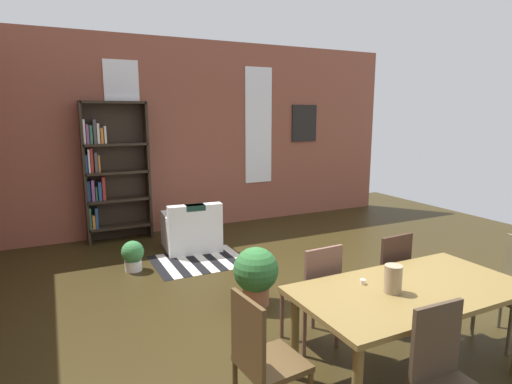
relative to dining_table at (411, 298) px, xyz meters
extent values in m
plane|color=#2F250F|center=(-0.05, 0.92, -0.67)|extent=(10.70, 10.70, 0.00)
cube|color=brown|center=(-0.05, 5.09, 1.00)|extent=(8.06, 0.12, 3.33)
cube|color=white|center=(-1.28, 5.02, 1.16)|extent=(0.55, 0.02, 2.16)
cube|color=white|center=(1.19, 5.02, 1.16)|extent=(0.55, 0.02, 2.16)
cube|color=brown|center=(0.00, 0.00, 0.06)|extent=(1.82, 0.95, 0.04)
cylinder|color=brown|center=(-0.81, 0.37, -0.31)|extent=(0.07, 0.07, 0.71)
cylinder|color=brown|center=(0.81, 0.37, -0.31)|extent=(0.07, 0.07, 0.71)
cylinder|color=#998466|center=(-0.19, 0.00, 0.19)|extent=(0.13, 0.13, 0.21)
cylinder|color=silver|center=(-0.29, 0.22, 0.10)|extent=(0.04, 0.04, 0.04)
cube|color=#36221A|center=(0.41, 0.77, -0.22)|extent=(0.42, 0.42, 0.04)
cube|color=#36221A|center=(0.42, 0.59, 0.03)|extent=(0.38, 0.05, 0.50)
cylinder|color=#36221A|center=(0.58, 0.96, -0.45)|extent=(0.04, 0.04, 0.43)
cylinder|color=#36221A|center=(0.22, 0.94, -0.45)|extent=(0.04, 0.04, 0.43)
cylinder|color=#36221A|center=(0.60, 0.60, -0.45)|extent=(0.04, 0.04, 0.43)
cylinder|color=#36221A|center=(0.24, 0.58, -0.45)|extent=(0.04, 0.04, 0.43)
cube|color=brown|center=(-0.41, 0.77, -0.22)|extent=(0.42, 0.42, 0.04)
cube|color=brown|center=(-0.40, 0.59, 0.03)|extent=(0.38, 0.05, 0.50)
cylinder|color=brown|center=(-0.24, 0.96, -0.45)|extent=(0.04, 0.04, 0.43)
cylinder|color=brown|center=(-0.60, 0.94, -0.45)|extent=(0.04, 0.04, 0.43)
cylinder|color=brown|center=(-0.22, 0.60, -0.45)|extent=(0.04, 0.04, 0.43)
cylinder|color=brown|center=(-0.58, 0.58, -0.45)|extent=(0.04, 0.04, 0.43)
cube|color=#3F3123|center=(-0.40, -0.59, 0.03)|extent=(0.38, 0.04, 0.50)
cube|color=brown|center=(1.21, 0.00, -0.22)|extent=(0.42, 0.42, 0.04)
cylinder|color=brown|center=(1.04, 0.19, -0.45)|extent=(0.04, 0.04, 0.43)
cylinder|color=brown|center=(1.02, -0.17, -0.45)|extent=(0.04, 0.04, 0.43)
cylinder|color=brown|center=(1.40, 0.17, -0.45)|extent=(0.04, 0.04, 0.43)
cube|color=#4E381E|center=(-1.21, 0.00, -0.22)|extent=(0.44, 0.44, 0.04)
cube|color=#4E381E|center=(-1.40, -0.02, 0.03)|extent=(0.07, 0.38, 0.50)
cylinder|color=#4E381E|center=(-1.05, 0.20, -0.45)|extent=(0.04, 0.04, 0.43)
cube|color=#2D2319|center=(-1.95, 4.84, 0.46)|extent=(0.04, 0.28, 2.25)
cube|color=#2D2319|center=(-0.97, 4.84, 0.46)|extent=(0.04, 0.28, 2.25)
cube|color=#2D2319|center=(-1.46, 4.98, 0.46)|extent=(1.02, 0.01, 2.25)
cube|color=#2D2319|center=(-1.46, 4.84, -0.44)|extent=(0.98, 0.28, 0.04)
cube|color=#33724C|center=(-1.92, 4.84, -0.25)|extent=(0.03, 0.24, 0.34)
cube|color=orange|center=(-1.87, 4.84, -0.31)|extent=(0.04, 0.21, 0.22)
cube|color=#284C8C|center=(-1.82, 4.84, -0.25)|extent=(0.04, 0.22, 0.33)
cube|color=#2D2319|center=(-1.46, 4.84, 0.01)|extent=(0.98, 0.28, 0.04)
cube|color=#284C8C|center=(-1.91, 4.84, 0.19)|extent=(0.05, 0.14, 0.31)
cube|color=#8C4C8C|center=(-1.85, 4.84, 0.20)|extent=(0.05, 0.22, 0.33)
cube|color=#33724C|center=(-1.80, 4.84, 0.14)|extent=(0.03, 0.14, 0.22)
cube|color=#284C8C|center=(-1.75, 4.84, 0.18)|extent=(0.05, 0.19, 0.30)
cube|color=#B22D28|center=(-1.68, 4.84, 0.22)|extent=(0.05, 0.16, 0.38)
cube|color=#2D2319|center=(-1.46, 4.84, 0.46)|extent=(0.98, 0.28, 0.04)
cube|color=#284C8C|center=(-1.92, 4.84, 0.62)|extent=(0.04, 0.15, 0.28)
cube|color=white|center=(-1.88, 4.84, 0.67)|extent=(0.03, 0.18, 0.37)
cube|color=#B22D28|center=(-1.83, 4.84, 0.67)|extent=(0.04, 0.15, 0.38)
cube|color=#4C4C51|center=(-1.77, 4.84, 0.64)|extent=(0.05, 0.16, 0.32)
cube|color=orange|center=(-1.73, 4.84, 0.62)|extent=(0.03, 0.14, 0.27)
cube|color=#2D2319|center=(-1.46, 4.84, 0.91)|extent=(0.98, 0.28, 0.04)
cube|color=white|center=(-1.92, 4.84, 1.12)|extent=(0.03, 0.20, 0.38)
cube|color=#8C4C8C|center=(-1.87, 4.84, 1.08)|extent=(0.04, 0.21, 0.30)
cube|color=#33724C|center=(-1.82, 4.84, 1.07)|extent=(0.04, 0.19, 0.28)
cube|color=#4C4C51|center=(-1.76, 4.84, 1.12)|extent=(0.05, 0.19, 0.37)
cube|color=white|center=(-1.71, 4.84, 1.09)|extent=(0.04, 0.21, 0.31)
cube|color=orange|center=(-1.66, 4.84, 1.05)|extent=(0.04, 0.20, 0.24)
cube|color=white|center=(-1.61, 4.84, 1.07)|extent=(0.03, 0.19, 0.27)
cube|color=#2D2319|center=(-1.46, 4.84, 1.57)|extent=(0.98, 0.28, 0.04)
cube|color=white|center=(-0.55, 3.90, -0.47)|extent=(0.86, 0.86, 0.40)
cube|color=white|center=(-0.57, 3.58, -0.09)|extent=(0.81, 0.22, 0.35)
cube|color=white|center=(-0.21, 3.87, -0.19)|extent=(0.18, 0.73, 0.15)
cube|color=white|center=(-0.88, 3.92, -0.19)|extent=(0.18, 0.73, 0.15)
cube|color=#19382D|center=(-0.57, 3.58, 0.04)|extent=(0.29, 0.19, 0.08)
cylinder|color=#9E6042|center=(-0.51, 1.67, -0.56)|extent=(0.29, 0.29, 0.20)
sphere|color=#2D6B33|center=(-0.51, 1.67, -0.27)|extent=(0.49, 0.49, 0.49)
cylinder|color=silver|center=(-1.53, 3.30, -0.59)|extent=(0.22, 0.22, 0.14)
sphere|color=#387F42|center=(-1.53, 3.30, -0.41)|extent=(0.30, 0.30, 0.30)
cube|color=black|center=(-1.20, 3.26, -0.66)|extent=(0.13, 1.04, 0.01)
cube|color=silver|center=(-1.07, 3.26, -0.66)|extent=(0.13, 1.04, 0.01)
cube|color=black|center=(-0.95, 3.26, -0.66)|extent=(0.13, 1.04, 0.01)
cube|color=silver|center=(-0.82, 3.26, -0.66)|extent=(0.13, 1.04, 0.01)
cube|color=black|center=(-0.70, 3.26, -0.66)|extent=(0.13, 1.04, 0.01)
cube|color=silver|center=(-0.57, 3.26, -0.66)|extent=(0.13, 1.04, 0.01)
cube|color=black|center=(-0.44, 3.26, -0.66)|extent=(0.13, 1.04, 0.01)
cube|color=silver|center=(-0.32, 3.26, -0.66)|extent=(0.13, 1.04, 0.01)
cube|color=black|center=(-0.19, 3.26, -0.66)|extent=(0.13, 1.04, 0.01)
cube|color=silver|center=(-0.07, 3.26, -0.66)|extent=(0.13, 1.04, 0.01)
cube|color=black|center=(2.21, 5.02, 1.20)|extent=(0.56, 0.03, 0.72)
camera|label=1|loc=(-2.41, -2.20, 1.40)|focal=29.51mm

